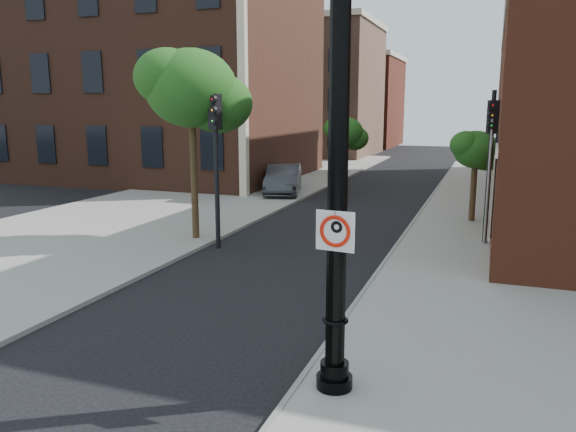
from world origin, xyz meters
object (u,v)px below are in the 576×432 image
at_px(parked_car, 283,179).
at_px(traffic_signal_left, 216,139).
at_px(traffic_signal_right, 491,143).
at_px(lamppost, 337,198).
at_px(no_parking_sign, 335,231).

bearing_deg(parked_car, traffic_signal_left, -96.02).
height_order(traffic_signal_left, traffic_signal_right, traffic_signal_left).
xyz_separation_m(parked_car, traffic_signal_left, (2.02, -11.67, 2.83)).
bearing_deg(parked_car, lamppost, -83.14).
distance_m(no_parking_sign, parked_car, 21.65).
relative_size(no_parking_sign, parked_car, 0.13).
distance_m(lamppost, traffic_signal_left, 10.20).
distance_m(no_parking_sign, traffic_signal_right, 11.84).
distance_m(no_parking_sign, traffic_signal_left, 10.38).
relative_size(lamppost, traffic_signal_right, 1.37).
relative_size(no_parking_sign, traffic_signal_right, 0.12).
relative_size(parked_car, traffic_signal_left, 0.91).
bearing_deg(traffic_signal_left, traffic_signal_right, 38.61).
xyz_separation_m(lamppost, traffic_signal_right, (2.14, 11.45, 0.22)).
xyz_separation_m(lamppost, traffic_signal_left, (-6.23, 8.06, 0.36)).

